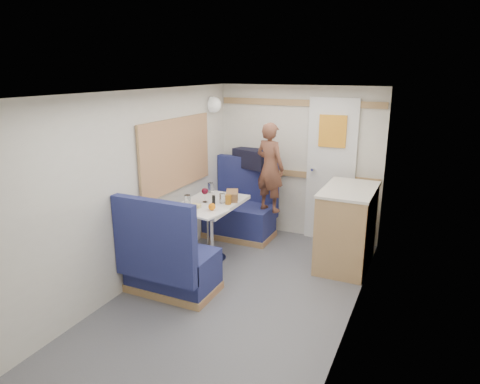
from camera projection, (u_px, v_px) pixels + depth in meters
The scene contains 28 objects.
floor at pixel (221, 314), 3.97m from camera, with size 4.50×4.50×0.00m, color #515156.
ceiling at pixel (218, 94), 3.42m from camera, with size 4.50×4.50×0.00m, color silver.
wall_back at pixel (298, 163), 5.66m from camera, with size 2.20×0.02×2.00m, color silver.
wall_left at pixel (119, 197), 4.14m from camera, with size 0.02×4.50×2.00m, color silver.
wall_right at pixel (348, 232), 3.25m from camera, with size 0.02×4.50×2.00m, color silver.
oak_trim_low at pixel (297, 174), 5.68m from camera, with size 2.15×0.02×0.08m, color #A5734A.
oak_trim_high at pixel (300, 103), 5.43m from camera, with size 2.15×0.02×0.08m, color #A5734A.
side_window at pixel (176, 154), 4.94m from camera, with size 0.04×1.30×0.72m, color #969E86.
rear_door at pixel (331, 168), 5.46m from camera, with size 0.62×0.12×1.86m.
dinette_table at pixel (210, 215), 4.95m from camera, with size 0.62×0.92×0.72m.
bench_far at pixel (241, 214), 5.78m from camera, with size 0.90×0.59×1.05m.
bench_near at pixel (169, 266), 4.27m from camera, with size 0.90×0.59×1.05m.
ledge at pixel (249, 169), 5.84m from camera, with size 0.90×0.14×0.04m, color #A5734A.
dome_light at pixel (213, 105), 5.52m from camera, with size 0.20×0.20×0.20m, color white.
galley_counter at pixel (347, 226), 4.87m from camera, with size 0.57×0.92×0.92m.
person at pixel (270, 167), 5.33m from camera, with size 0.41×0.27×1.12m, color brown.
duffel_bag at pixel (252, 159), 5.78m from camera, with size 0.53×0.25×0.25m, color black.
tray at pixel (209, 213), 4.52m from camera, with size 0.29×0.38×0.02m, color white.
orange_fruit at pixel (212, 207), 4.56m from camera, with size 0.08×0.08×0.08m, color #DD5309.
cheese_block at pixel (196, 206), 4.67m from camera, with size 0.10×0.06×0.04m, color #EAE187.
wine_glass at pixel (205, 192), 4.88m from camera, with size 0.08×0.08×0.17m.
tumbler_left at pixel (188, 200), 4.77m from camera, with size 0.08×0.08×0.12m, color white.
tumbler_mid at pixel (211, 187), 5.30m from camera, with size 0.07×0.07×0.12m, color silver.
tumbler_right at pixel (222, 198), 4.87m from camera, with size 0.07×0.07×0.11m, color white.
beer_glass at pixel (228, 200), 4.82m from camera, with size 0.07×0.07×0.11m, color #955A15.
pepper_grinder at pixel (214, 200), 4.83m from camera, with size 0.04×0.04×0.10m, color black.
salt_grinder at pixel (213, 195), 5.04m from camera, with size 0.03×0.03×0.09m, color white.
bread_loaf at pixel (232, 196), 4.98m from camera, with size 0.14×0.25×0.10m, color brown.
Camera 1 is at (1.63, -3.11, 2.19)m, focal length 32.00 mm.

